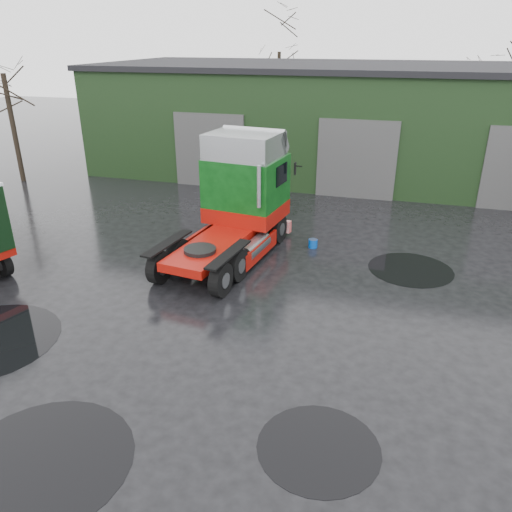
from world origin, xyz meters
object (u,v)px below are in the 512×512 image
at_px(wash_bucket, 313,243).
at_px(warehouse, 368,119).
at_px(hero_tractor, 223,203).
at_px(tree_back_a, 279,77).
at_px(tree_left, 9,106).
at_px(tree_back_b, 489,96).

bearing_deg(wash_bucket, warehouse, 86.26).
bearing_deg(hero_tractor, tree_back_a, 106.90).
distance_m(hero_tractor, wash_bucket, 4.26).
relative_size(tree_left, tree_back_a, 0.89).
bearing_deg(tree_back_b, hero_tractor, -114.97).
distance_m(warehouse, tree_back_a, 12.90).
bearing_deg(tree_left, tree_back_a, 58.57).
xyz_separation_m(warehouse, tree_back_b, (8.00, 10.00, 0.59)).
height_order(tree_left, tree_back_a, tree_back_a).
distance_m(tree_back_a, tree_back_b, 16.03).
xyz_separation_m(hero_tractor, tree_back_a, (-4.13, 25.50, 2.49)).
relative_size(wash_bucket, tree_back_b, 0.05).
height_order(wash_bucket, tree_left, tree_left).
bearing_deg(warehouse, tree_back_b, 51.34).
bearing_deg(tree_back_b, warehouse, -128.66).
bearing_deg(hero_tractor, tree_back_b, 72.74).
height_order(tree_left, tree_back_b, tree_left).
relative_size(warehouse, tree_left, 3.81).
distance_m(tree_left, tree_back_b, 32.45).
bearing_deg(tree_back_b, tree_left, -146.31).
xyz_separation_m(hero_tractor, tree_left, (-15.13, 7.50, 1.99)).
bearing_deg(tree_left, tree_back_b, 33.69).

